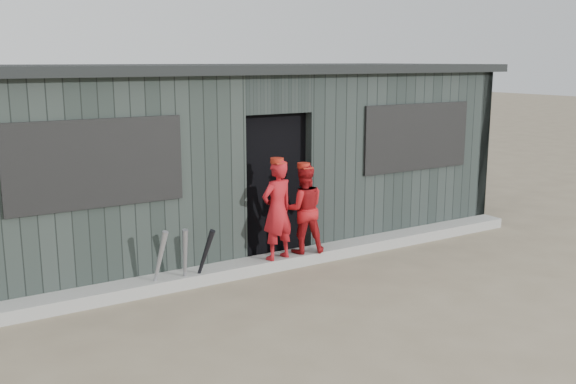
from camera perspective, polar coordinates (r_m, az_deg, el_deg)
ground at (r=7.22m, az=7.68°, el=-10.28°), size 80.00×80.00×0.00m
curb at (r=8.59m, az=-0.07°, el=-6.03°), size 8.00×0.36×0.15m
bat_left at (r=7.59m, az=-11.40°, el=-6.12°), size 0.17×0.35×0.79m
bat_mid at (r=7.72m, az=-9.14°, el=-5.88°), size 0.12×0.23×0.76m
bat_right at (r=7.79m, az=-7.46°, el=-5.78°), size 0.21×0.34×0.73m
player_red_left at (r=8.21m, az=-0.97°, el=-1.61°), size 0.52×0.39×1.30m
player_red_right at (r=8.52m, az=1.38°, el=-1.51°), size 0.70×0.62×1.19m
player_grey_back at (r=9.12m, az=0.94°, el=-1.46°), size 0.66×0.50×1.23m
dugout at (r=9.75m, az=-5.30°, el=3.37°), size 8.30×3.30×2.62m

